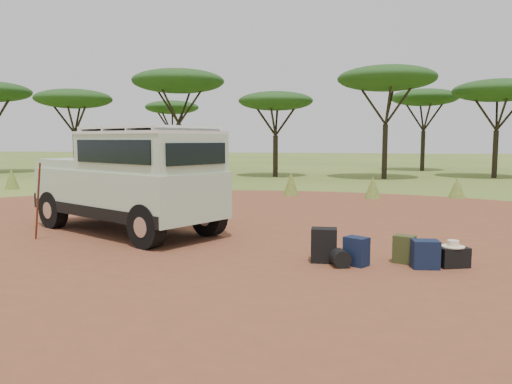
% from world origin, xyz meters
% --- Properties ---
extents(ground, '(140.00, 140.00, 0.00)m').
position_xyz_m(ground, '(0.00, 0.00, 0.00)').
color(ground, '#4A6724').
rests_on(ground, ground).
extents(dirt_clearing, '(23.00, 23.00, 0.01)m').
position_xyz_m(dirt_clearing, '(0.00, 0.00, 0.00)').
color(dirt_clearing, brown).
rests_on(dirt_clearing, ground).
extents(grass_fringe, '(36.60, 1.60, 0.90)m').
position_xyz_m(grass_fringe, '(0.12, 8.67, 0.40)').
color(grass_fringe, '#4A6724').
rests_on(grass_fringe, ground).
extents(acacia_treeline, '(46.70, 13.20, 6.26)m').
position_xyz_m(acacia_treeline, '(0.75, 19.81, 4.87)').
color(acacia_treeline, black).
rests_on(acacia_treeline, ground).
extents(safari_vehicle, '(5.16, 4.04, 2.38)m').
position_xyz_m(safari_vehicle, '(-2.65, 0.57, 1.15)').
color(safari_vehicle, '#B1C9AB').
rests_on(safari_vehicle, ground).
extents(walking_staff, '(0.46, 0.38, 1.64)m').
position_xyz_m(walking_staff, '(-4.14, -0.69, 0.82)').
color(walking_staff, maroon).
rests_on(walking_staff, ground).
extents(backpack_black, '(0.45, 0.34, 0.59)m').
position_xyz_m(backpack_black, '(1.77, -1.40, 0.30)').
color(backpack_black, black).
rests_on(backpack_black, ground).
extents(backpack_navy, '(0.46, 0.43, 0.49)m').
position_xyz_m(backpack_navy, '(2.32, -1.54, 0.24)').
color(backpack_navy, '#121A38').
rests_on(backpack_navy, ground).
extents(backpack_olive, '(0.41, 0.35, 0.48)m').
position_xyz_m(backpack_olive, '(3.12, -1.21, 0.24)').
color(backpack_olive, '#353E1C').
rests_on(backpack_olive, ground).
extents(duffel_navy, '(0.45, 0.36, 0.47)m').
position_xyz_m(duffel_navy, '(3.42, -1.51, 0.24)').
color(duffel_navy, '#121A38').
rests_on(duffel_navy, ground).
extents(hard_case, '(0.57, 0.48, 0.34)m').
position_xyz_m(hard_case, '(3.88, -1.32, 0.17)').
color(hard_case, black).
rests_on(hard_case, ground).
extents(stuff_sack, '(0.37, 0.37, 0.30)m').
position_xyz_m(stuff_sack, '(2.06, -1.68, 0.15)').
color(stuff_sack, black).
rests_on(stuff_sack, ground).
extents(safari_hat, '(0.38, 0.38, 0.11)m').
position_xyz_m(safari_hat, '(3.88, -1.32, 0.38)').
color(safari_hat, beige).
rests_on(safari_hat, hard_case).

